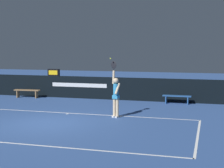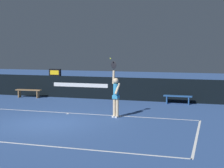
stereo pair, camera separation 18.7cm
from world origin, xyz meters
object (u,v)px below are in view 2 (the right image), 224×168
at_px(tennis_player, 116,94).
at_px(speed_display, 55,72).
at_px(tennis_ball, 111,59).
at_px(courtside_bench_far, 178,98).
at_px(courtside_bench_near, 29,91).

bearing_deg(tennis_player, speed_display, 136.86).
height_order(tennis_player, tennis_ball, tennis_ball).
bearing_deg(courtside_bench_far, courtside_bench_near, -179.00).
bearing_deg(tennis_player, courtside_bench_far, 62.76).
distance_m(tennis_ball, courtside_bench_near, 8.34).
relative_size(tennis_player, tennis_ball, 39.05).
xyz_separation_m(tennis_ball, courtside_bench_near, (-6.68, 4.47, -2.26)).
height_order(speed_display, tennis_player, tennis_player).
distance_m(tennis_player, tennis_ball, 1.60).
distance_m(speed_display, courtside_bench_near, 2.02).
xyz_separation_m(tennis_player, tennis_ball, (-0.19, -0.16, 1.58)).
xyz_separation_m(speed_display, tennis_player, (5.41, -5.07, -0.49)).
distance_m(speed_display, tennis_ball, 7.47).
height_order(speed_display, courtside_bench_near, speed_display).
bearing_deg(speed_display, tennis_ball, -45.08).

